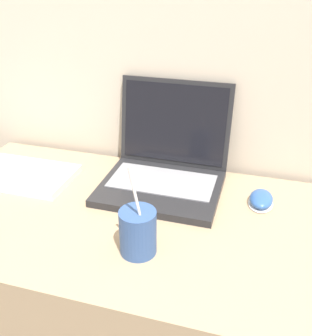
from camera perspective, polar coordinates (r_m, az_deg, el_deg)
desk at (r=1.25m, az=-3.96°, el=-21.40°), size 1.06×0.58×0.78m
laptop at (r=1.09m, az=1.42°, el=0.64°), size 0.32×0.30×0.27m
drink_cup at (r=0.84m, az=-2.64°, el=-9.13°), size 0.08×0.08×0.22m
computer_mouse at (r=1.05m, az=15.00°, el=-4.45°), size 0.06×0.09×0.03m
external_keyboard at (r=1.23m, az=-21.12°, el=-0.54°), size 0.41×0.18×0.02m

